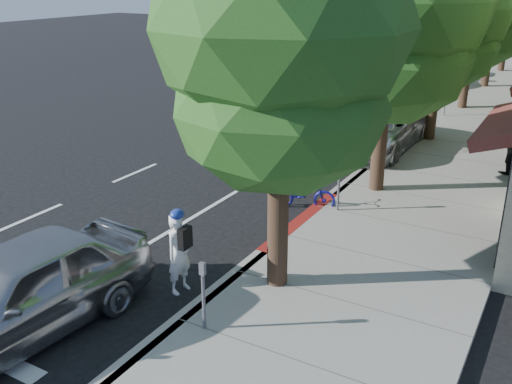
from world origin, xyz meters
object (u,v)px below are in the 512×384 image
Objects in this scene: pedestrian at (512,144)px; street_tree_0 at (281,33)px; cyclist at (179,254)px; near_car_a at (17,291)px; silver_suv at (376,129)px; bicycle at (304,193)px; dark_suv_far at (441,65)px; white_pickup at (417,76)px; street_tree_1 at (391,4)px; dark_sedan at (351,122)px; street_tree_2 at (443,10)px.

street_tree_0 is at bearing 38.28° from pedestrian.
street_tree_0 reaches higher than cyclist.
near_car_a is 14.15m from pedestrian.
silver_suv is at bearing -43.20° from pedestrian.
dark_suv_far is (-1.53, 22.15, 0.34)m from bicycle.
white_pickup is (-3.10, 21.83, -4.14)m from street_tree_0.
dark_sedan is (-2.69, 5.00, -4.44)m from street_tree_1.
silver_suv is at bearing 88.10° from near_car_a.
bicycle is 6.03m from silver_suv.
cyclist is at bearing -97.02° from street_tree_2.
dark_sedan is at bearing 142.85° from silver_suv.
dark_suv_far is 0.93× the size of near_car_a.
near_car_a reaches higher than dark_suv_far.
pedestrian is (3.03, 3.25, -4.02)m from street_tree_1.
cyclist is 22.88m from white_pickup.
street_tree_1 is 1.69× the size of near_car_a.
cyclist is 11.00m from silver_suv.
white_pickup is at bearing -97.56° from pedestrian.
white_pickup is (-1.80, 17.85, 0.31)m from bicycle.
street_tree_0 is at bearing 53.74° from near_car_a.
silver_suv is 16.19m from dark_suv_far.
dark_sedan is at bearing 93.66° from near_car_a.
bicycle is at bearing -88.43° from silver_suv.
silver_suv is 1.22× the size of dark_suv_far.
street_tree_2 reaches higher than white_pickup.
near_car_a is at bearing -89.94° from dark_sedan.
street_tree_1 is at bearing -60.04° from dark_sedan.
street_tree_2 is (0.00, 12.00, -0.23)m from street_tree_0.
dark_sedan is at bearing 103.74° from street_tree_0.
street_tree_1 is 16.71m from white_pickup.
near_car_a is (-3.10, -3.50, -4.05)m from street_tree_0.
street_tree_2 reaches higher than near_car_a.
street_tree_1 is 8.37m from cyclist.
street_tree_0 is 12.09m from dark_sedan.
cyclist is at bearing 64.31° from near_car_a.
street_tree_2 is at bearing 55.63° from silver_suv.
pedestrian reaches higher than white_pickup.
street_tree_2 is 1.88× the size of dark_sedan.
near_car_a reaches higher than silver_suv.
cyclist is (-1.60, -13.00, -3.86)m from street_tree_2.
bicycle is at bearing -92.54° from dark_suv_far.
cyclist reaches higher than white_pickup.
silver_suv is (0.20, 11.00, -0.03)m from cyclist.
bicycle is at bearing -77.11° from dark_sedan.
white_pickup is at bearing 93.84° from dark_sedan.
street_tree_2 is 4.71× the size of cyclist.
street_tree_0 reaches higher than bicycle.
silver_suv is at bearing -36.09° from dark_sedan.
dark_suv_far reaches higher than bicycle.
cyclist is at bearing -93.90° from dark_suv_far.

